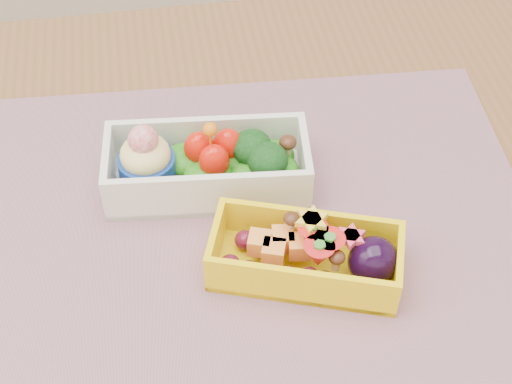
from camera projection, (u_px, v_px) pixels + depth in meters
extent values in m
cube|color=brown|center=(254.00, 272.00, 0.68)|extent=(1.20, 0.80, 0.04)
cube|color=#9C6B73|center=(249.00, 226.00, 0.69)|extent=(0.54, 0.43, 0.00)
cube|color=silver|center=(207.00, 166.00, 0.71)|extent=(0.20, 0.10, 0.05)
ellipsoid|color=green|center=(208.00, 171.00, 0.71)|extent=(0.18, 0.09, 0.02)
cylinder|color=#133B94|center=(148.00, 171.00, 0.70)|extent=(0.05, 0.05, 0.03)
sphere|color=red|center=(143.00, 140.00, 0.67)|extent=(0.03, 0.03, 0.03)
ellipsoid|color=red|center=(199.00, 148.00, 0.70)|extent=(0.03, 0.02, 0.04)
ellipsoid|color=red|center=(214.00, 161.00, 0.69)|extent=(0.03, 0.02, 0.04)
ellipsoid|color=red|center=(228.00, 145.00, 0.70)|extent=(0.03, 0.02, 0.04)
sphere|color=orange|center=(210.00, 130.00, 0.68)|extent=(0.01, 0.01, 0.01)
ellipsoid|color=black|center=(252.00, 147.00, 0.70)|extent=(0.04, 0.04, 0.03)
ellipsoid|color=black|center=(268.00, 160.00, 0.69)|extent=(0.04, 0.04, 0.03)
ellipsoid|color=#3F2111|center=(288.00, 142.00, 0.70)|extent=(0.02, 0.02, 0.01)
cube|color=yellow|center=(305.00, 256.00, 0.64)|extent=(0.17, 0.12, 0.04)
ellipsoid|color=#591026|center=(266.00, 260.00, 0.64)|extent=(0.09, 0.07, 0.02)
cube|color=orange|center=(279.00, 244.00, 0.64)|extent=(0.05, 0.05, 0.02)
cone|color=red|center=(312.00, 237.00, 0.63)|extent=(0.03, 0.03, 0.03)
cone|color=red|center=(329.00, 248.00, 0.63)|extent=(0.03, 0.03, 0.03)
cone|color=red|center=(318.00, 256.00, 0.62)|extent=(0.03, 0.03, 0.03)
cylinder|color=yellow|center=(312.00, 220.00, 0.63)|extent=(0.03, 0.03, 0.01)
cylinder|color=#E53F5B|center=(351.00, 237.00, 0.62)|extent=(0.03, 0.03, 0.01)
ellipsoid|color=#3F2111|center=(291.00, 230.00, 0.64)|extent=(0.01, 0.01, 0.01)
ellipsoid|color=#3F2111|center=(336.00, 263.00, 0.62)|extent=(0.01, 0.01, 0.01)
ellipsoid|color=black|center=(373.00, 261.00, 0.63)|extent=(0.04, 0.04, 0.05)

